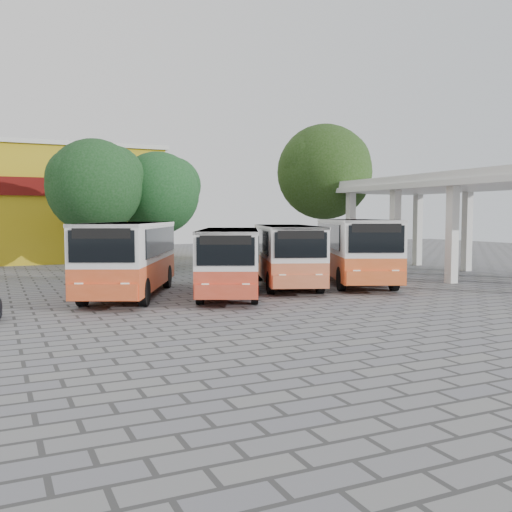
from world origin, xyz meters
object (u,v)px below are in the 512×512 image
bus_centre_left (230,257)px  bus_far_right (356,247)px  bus_far_left (129,254)px  bus_centre_right (287,251)px

bus_centre_left → bus_far_right: 7.19m
bus_centre_left → bus_far_right: bus_far_right is taller
bus_far_left → bus_centre_left: (3.80, -1.50, -0.16)m
bus_far_left → bus_far_right: bus_far_right is taller
bus_centre_right → bus_far_right: size_ratio=0.91×
bus_far_left → bus_centre_right: bearing=25.7°
bus_centre_right → bus_far_right: bearing=14.1°
bus_far_left → bus_centre_left: size_ratio=1.10×
bus_centre_left → bus_centre_right: bus_centre_right is taller
bus_centre_left → bus_centre_right: bearing=49.1°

